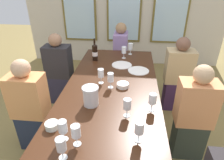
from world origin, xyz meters
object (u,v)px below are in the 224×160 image
(wine_glass_2, at_px, (130,47))
(wine_glass_9, at_px, (111,78))
(wine_glass_0, at_px, (76,132))
(wine_glass_1, at_px, (63,127))
(wine_glass_7, at_px, (139,128))
(white_plate_1, at_px, (122,65))
(wine_glass_10, at_px, (124,51))
(wine_glass_3, at_px, (101,73))
(wine_glass_8, at_px, (61,145))
(tasting_bowl_0, at_px, (123,85))
(seated_person_0, at_px, (31,108))
(tasting_bowl_1, at_px, (52,125))
(seated_person_5, at_px, (177,77))
(wine_glass_4, at_px, (153,99))
(white_plate_0, at_px, (138,71))
(dining_table, at_px, (110,100))
(wine_bottle_1, at_px, (95,52))
(seated_person_6, at_px, (120,55))
(seated_person_4, at_px, (59,71))
(seated_person_1, at_px, (193,116))
(wine_glass_5, at_px, (127,104))

(wine_glass_2, height_order, wine_glass_9, same)
(wine_glass_0, bearing_deg, wine_glass_1, 161.72)
(wine_glass_2, xyz_separation_m, wine_glass_9, (-0.19, -1.04, 0.00))
(wine_glass_2, bearing_deg, wine_glass_7, -86.54)
(white_plate_1, xyz_separation_m, wine_glass_10, (0.01, 0.26, 0.11))
(wine_glass_1, height_order, wine_glass_9, same)
(wine_glass_1, height_order, wine_glass_3, same)
(wine_glass_3, height_order, wine_glass_8, same)
(tasting_bowl_0, relative_size, wine_glass_2, 0.77)
(wine_glass_0, relative_size, seated_person_0, 0.16)
(tasting_bowl_1, bearing_deg, wine_glass_1, -39.07)
(seated_person_5, bearing_deg, wine_glass_4, -112.58)
(wine_glass_3, distance_m, seated_person_0, 0.87)
(white_plate_0, xyz_separation_m, seated_person_5, (0.58, 0.32, -0.22))
(dining_table, relative_size, wine_bottle_1, 8.49)
(white_plate_0, bearing_deg, wine_glass_1, -114.45)
(wine_glass_10, height_order, seated_person_5, seated_person_5)
(wine_bottle_1, relative_size, seated_person_6, 0.29)
(white_plate_0, height_order, wine_bottle_1, wine_bottle_1)
(wine_glass_7, bearing_deg, wine_glass_8, -157.39)
(wine_glass_8, bearing_deg, seated_person_0, 130.22)
(wine_glass_9, relative_size, seated_person_4, 0.16)
(tasting_bowl_0, height_order, wine_glass_8, wine_glass_8)
(wine_bottle_1, distance_m, wine_glass_1, 1.55)
(wine_glass_8, height_order, wine_glass_9, same)
(dining_table, height_order, wine_glass_8, wine_glass_8)
(white_plate_1, height_order, wine_glass_1, wine_glass_1)
(wine_glass_10, distance_m, seated_person_1, 1.32)
(wine_glass_3, bearing_deg, white_plate_0, 39.93)
(dining_table, relative_size, wine_glass_9, 15.55)
(seated_person_1, bearing_deg, tasting_bowl_0, 168.12)
(wine_glass_0, xyz_separation_m, seated_person_5, (1.04, 1.60, -0.34))
(wine_glass_0, distance_m, seated_person_4, 1.78)
(tasting_bowl_0, bearing_deg, wine_glass_7, -78.19)
(wine_glass_4, bearing_deg, tasting_bowl_1, -158.23)
(wine_glass_2, xyz_separation_m, seated_person_0, (-1.06, -1.23, -0.34))
(white_plate_1, relative_size, wine_glass_10, 1.56)
(wine_glass_0, bearing_deg, dining_table, 76.81)
(wine_glass_5, distance_m, seated_person_6, 2.05)
(wine_glass_8, relative_size, wine_glass_9, 1.00)
(wine_glass_3, relative_size, wine_glass_9, 1.00)
(wine_glass_5, height_order, wine_glass_7, same)
(white_plate_1, xyz_separation_m, wine_glass_0, (-0.24, -1.44, 0.12))
(dining_table, distance_m, wine_glass_7, 0.68)
(white_plate_0, distance_m, seated_person_0, 1.36)
(wine_glass_5, xyz_separation_m, seated_person_5, (0.69, 1.24, -0.34))
(seated_person_6, bearing_deg, wine_glass_4, -77.81)
(seated_person_6, bearing_deg, white_plate_1, -85.21)
(wine_glass_4, bearing_deg, wine_glass_3, 139.74)
(white_plate_0, distance_m, wine_glass_10, 0.48)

